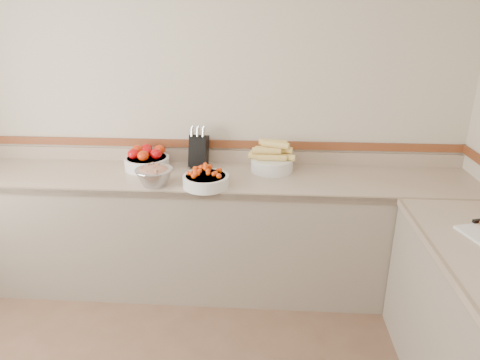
# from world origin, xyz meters

# --- Properties ---
(back_wall) EXTENTS (4.00, 0.00, 4.00)m
(back_wall) POSITION_xyz_m (0.00, 2.00, 1.30)
(back_wall) COLOR beige
(back_wall) RESTS_ON ground_plane
(counter_back) EXTENTS (4.00, 0.65, 1.08)m
(counter_back) POSITION_xyz_m (0.00, 1.68, 0.45)
(counter_back) COLOR tan
(counter_back) RESTS_ON ground_plane
(knife_block) EXTENTS (0.15, 0.17, 0.32)m
(knife_block) POSITION_xyz_m (0.00, 1.88, 1.03)
(knife_block) COLOR black
(knife_block) RESTS_ON counter_back
(tomato_bowl) EXTENTS (0.33, 0.33, 0.16)m
(tomato_bowl) POSITION_xyz_m (-0.38, 1.81, 0.97)
(tomato_bowl) COLOR white
(tomato_bowl) RESTS_ON counter_back
(cherry_tomato_bowl) EXTENTS (0.31, 0.31, 0.17)m
(cherry_tomato_bowl) POSITION_xyz_m (0.11, 1.47, 0.96)
(cherry_tomato_bowl) COLOR white
(cherry_tomato_bowl) RESTS_ON counter_back
(corn_bowl) EXTENTS (0.35, 0.32, 0.23)m
(corn_bowl) POSITION_xyz_m (0.55, 1.82, 0.98)
(corn_bowl) COLOR white
(corn_bowl) RESTS_ON counter_back
(rhubarb_bowl) EXTENTS (0.26, 0.26, 0.15)m
(rhubarb_bowl) POSITION_xyz_m (-0.24, 1.47, 0.97)
(rhubarb_bowl) COLOR #B2B2BA
(rhubarb_bowl) RESTS_ON counter_back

